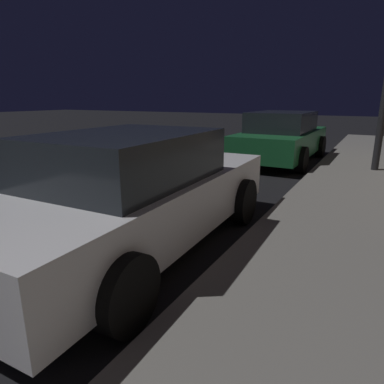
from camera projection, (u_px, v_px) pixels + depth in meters
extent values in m
cube|color=silver|center=(138.00, 202.00, 4.15)|extent=(1.85, 4.50, 0.64)
cube|color=#1E2328|center=(126.00, 158.00, 3.83)|extent=(1.58, 2.14, 0.56)
cylinder|color=black|center=(145.00, 187.00, 5.78)|extent=(0.24, 0.67, 0.66)
cylinder|color=black|center=(243.00, 201.00, 5.00)|extent=(0.24, 0.67, 0.66)
cylinder|color=black|center=(126.00, 293.00, 2.64)|extent=(0.24, 0.67, 0.66)
cube|color=#19592D|center=(282.00, 142.00, 9.86)|extent=(1.77, 4.43, 0.64)
cube|color=#1E2328|center=(282.00, 122.00, 9.61)|extent=(1.54, 2.32, 0.56)
cylinder|color=black|center=(266.00, 143.00, 11.49)|extent=(0.22, 0.66, 0.66)
cylinder|color=black|center=(321.00, 147.00, 10.66)|extent=(0.22, 0.66, 0.66)
cylinder|color=black|center=(235.00, 154.00, 9.19)|extent=(0.22, 0.66, 0.66)
cylinder|color=black|center=(302.00, 160.00, 8.36)|extent=(0.22, 0.66, 0.66)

